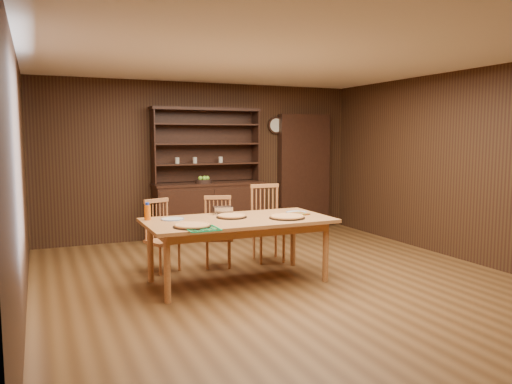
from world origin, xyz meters
name	(u,v)px	position (x,y,z in m)	size (l,w,h in m)	color
floor	(282,281)	(0.00, 0.00, 0.00)	(6.00, 6.00, 0.00)	brown
room_shell	(283,147)	(0.00, 0.00, 1.58)	(6.00, 6.00, 6.00)	white
china_hutch	(208,203)	(0.00, 2.75, 0.60)	(1.84, 0.52, 2.17)	black
doorway	(304,172)	(1.90, 2.90, 1.05)	(1.00, 0.18, 2.10)	black
wall_clock	(276,125)	(1.35, 2.96, 1.90)	(0.30, 0.05, 0.30)	black
dining_table	(238,225)	(-0.48, 0.20, 0.68)	(2.14, 1.07, 0.75)	#C27C43
chair_left	(161,233)	(-1.19, 1.09, 0.48)	(0.47, 0.46, 0.91)	#BF7841
chair_center	(218,229)	(-0.44, 1.01, 0.49)	(0.47, 0.46, 0.92)	#BF7841
chair_right	(267,220)	(0.28, 1.03, 0.55)	(0.47, 0.45, 1.05)	#BF7841
pizza_left	(192,225)	(-1.12, -0.11, 0.77)	(0.40, 0.40, 0.04)	black
pizza_right	(287,217)	(0.06, 0.00, 0.77)	(0.42, 0.42, 0.04)	black
pizza_center	(232,216)	(-0.52, 0.31, 0.77)	(0.36, 0.36, 0.04)	black
cooling_rack	(202,229)	(-1.06, -0.27, 0.76)	(0.32, 0.32, 0.01)	#0CA859
plate_left	(173,219)	(-1.20, 0.43, 0.76)	(0.27, 0.27, 0.02)	silver
plate_right	(297,212)	(0.35, 0.30, 0.76)	(0.26, 0.26, 0.02)	silver
foil_dish	(223,210)	(-0.52, 0.62, 0.80)	(0.23, 0.16, 0.09)	silver
juice_bottle	(147,212)	(-1.46, 0.54, 0.84)	(0.07, 0.07, 0.20)	#DA5F0B
pot_holder_a	(298,214)	(0.32, 0.20, 0.76)	(0.21, 0.21, 0.02)	#B01714
pot_holder_b	(294,215)	(0.23, 0.16, 0.76)	(0.18, 0.18, 0.01)	#B01714
fruit_bowl	(204,180)	(-0.10, 2.69, 0.98)	(0.27, 0.27, 0.12)	black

